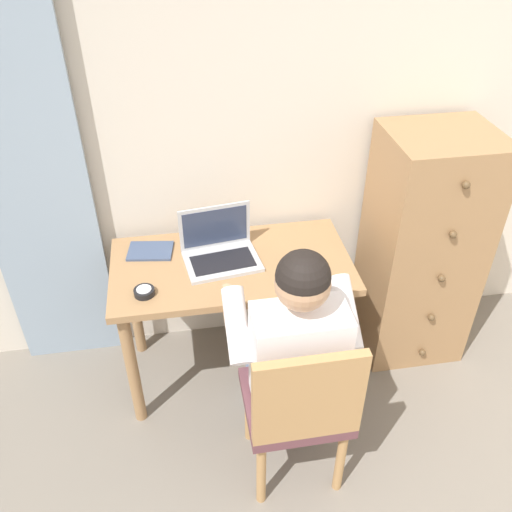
{
  "coord_description": "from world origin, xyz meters",
  "views": [
    {
      "loc": [
        -0.67,
        -0.17,
        2.25
      ],
      "look_at": [
        -0.35,
        1.74,
        0.82
      ],
      "focal_mm": 38.05,
      "sensor_mm": 36.0,
      "label": 1
    }
  ],
  "objects_px": {
    "chair": "(299,406)",
    "person_seated": "(291,341)",
    "desk_clock": "(144,292)",
    "notebook_pad": "(150,251)",
    "desk": "(232,282)",
    "dresser": "(421,249)",
    "laptop": "(220,249)",
    "computer_mouse": "(293,260)"
  },
  "relations": [
    {
      "from": "chair",
      "to": "person_seated",
      "type": "bearing_deg",
      "value": 90.16
    },
    {
      "from": "desk",
      "to": "desk_clock",
      "type": "relative_size",
      "value": 12.45
    },
    {
      "from": "dresser",
      "to": "computer_mouse",
      "type": "distance_m",
      "value": 0.72
    },
    {
      "from": "computer_mouse",
      "to": "notebook_pad",
      "type": "bearing_deg",
      "value": 144.49
    },
    {
      "from": "notebook_pad",
      "to": "person_seated",
      "type": "bearing_deg",
      "value": -40.57
    },
    {
      "from": "desk",
      "to": "notebook_pad",
      "type": "distance_m",
      "value": 0.42
    },
    {
      "from": "laptop",
      "to": "desk_clock",
      "type": "height_order",
      "value": "laptop"
    },
    {
      "from": "desk_clock",
      "to": "notebook_pad",
      "type": "relative_size",
      "value": 0.43
    },
    {
      "from": "computer_mouse",
      "to": "chair",
      "type": "bearing_deg",
      "value": -118.08
    },
    {
      "from": "dresser",
      "to": "person_seated",
      "type": "relative_size",
      "value": 1.07
    },
    {
      "from": "desk",
      "to": "laptop",
      "type": "bearing_deg",
      "value": 136.36
    },
    {
      "from": "chair",
      "to": "computer_mouse",
      "type": "height_order",
      "value": "chair"
    },
    {
      "from": "desk",
      "to": "dresser",
      "type": "distance_m",
      "value": 0.99
    },
    {
      "from": "desk_clock",
      "to": "notebook_pad",
      "type": "height_order",
      "value": "desk_clock"
    },
    {
      "from": "chair",
      "to": "dresser",
      "type": "bearing_deg",
      "value": 42.72
    },
    {
      "from": "person_seated",
      "to": "laptop",
      "type": "xyz_separation_m",
      "value": [
        -0.23,
        0.53,
        0.11
      ]
    },
    {
      "from": "computer_mouse",
      "to": "notebook_pad",
      "type": "relative_size",
      "value": 0.48
    },
    {
      "from": "chair",
      "to": "desk_clock",
      "type": "height_order",
      "value": "chair"
    },
    {
      "from": "notebook_pad",
      "to": "computer_mouse",
      "type": "bearing_deg",
      "value": -8.31
    },
    {
      "from": "laptop",
      "to": "computer_mouse",
      "type": "distance_m",
      "value": 0.35
    },
    {
      "from": "computer_mouse",
      "to": "laptop",
      "type": "bearing_deg",
      "value": 145.53
    },
    {
      "from": "computer_mouse",
      "to": "desk",
      "type": "bearing_deg",
      "value": 151.69
    },
    {
      "from": "chair",
      "to": "person_seated",
      "type": "height_order",
      "value": "person_seated"
    },
    {
      "from": "desk_clock",
      "to": "person_seated",
      "type": "bearing_deg",
      "value": -29.09
    },
    {
      "from": "person_seated",
      "to": "notebook_pad",
      "type": "relative_size",
      "value": 5.65
    },
    {
      "from": "dresser",
      "to": "laptop",
      "type": "distance_m",
      "value": 1.05
    },
    {
      "from": "laptop",
      "to": "desk_clock",
      "type": "relative_size",
      "value": 4.11
    },
    {
      "from": "person_seated",
      "to": "notebook_pad",
      "type": "bearing_deg",
      "value": 131.0
    },
    {
      "from": "chair",
      "to": "desk_clock",
      "type": "xyz_separation_m",
      "value": [
        -0.58,
        0.51,
        0.26
      ]
    },
    {
      "from": "desk_clock",
      "to": "desk",
      "type": "bearing_deg",
      "value": 22.17
    },
    {
      "from": "notebook_pad",
      "to": "dresser",
      "type": "bearing_deg",
      "value": 5.32
    },
    {
      "from": "laptop",
      "to": "notebook_pad",
      "type": "xyz_separation_m",
      "value": [
        -0.32,
        0.1,
        -0.05
      ]
    },
    {
      "from": "desk",
      "to": "notebook_pad",
      "type": "bearing_deg",
      "value": 158.11
    },
    {
      "from": "chair",
      "to": "computer_mouse",
      "type": "distance_m",
      "value": 0.68
    },
    {
      "from": "dresser",
      "to": "notebook_pad",
      "type": "relative_size",
      "value": 6.02
    },
    {
      "from": "desk",
      "to": "person_seated",
      "type": "height_order",
      "value": "person_seated"
    },
    {
      "from": "desk",
      "to": "person_seated",
      "type": "relative_size",
      "value": 0.94
    },
    {
      "from": "person_seated",
      "to": "desk_clock",
      "type": "bearing_deg",
      "value": 150.91
    },
    {
      "from": "computer_mouse",
      "to": "person_seated",
      "type": "bearing_deg",
      "value": -121.9
    },
    {
      "from": "chair",
      "to": "desk_clock",
      "type": "relative_size",
      "value": 9.64
    },
    {
      "from": "chair",
      "to": "notebook_pad",
      "type": "relative_size",
      "value": 4.13
    },
    {
      "from": "desk",
      "to": "chair",
      "type": "xyz_separation_m",
      "value": [
        0.18,
        -0.67,
        -0.12
      ]
    }
  ]
}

